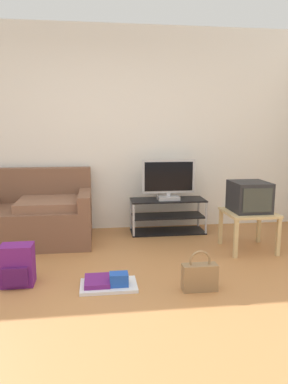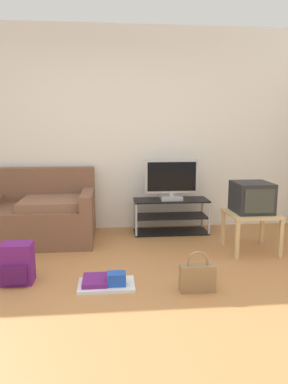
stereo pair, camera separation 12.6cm
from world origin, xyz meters
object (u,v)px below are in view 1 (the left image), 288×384
(couch, at_px, (8,216))
(tv_stand, at_px, (168,216))
(crt_tv, at_px, (249,197))
(floor_tray, at_px, (108,283))
(handbag, at_px, (200,276))
(backpack, at_px, (18,265))
(side_table, at_px, (249,217))
(flat_tv, at_px, (168,180))

(couch, bearing_deg, tv_stand, 4.28)
(crt_tv, bearing_deg, tv_stand, 134.08)
(couch, relative_size, floor_tray, 4.07)
(crt_tv, relative_size, floor_tray, 0.88)
(handbag, relative_size, floor_tray, 0.72)
(couch, bearing_deg, backpack, -74.05)
(tv_stand, height_order, side_table, same)
(side_table, xyz_separation_m, crt_tv, (0.00, 0.02, 0.24))
(couch, height_order, floor_tray, couch)
(tv_stand, relative_size, handbag, 2.76)
(tv_stand, distance_m, backpack, 2.19)
(handbag, xyz_separation_m, floor_tray, (-0.78, 0.16, -0.09))
(couch, height_order, side_table, couch)
(couch, bearing_deg, flat_tv, 3.65)
(side_table, height_order, backpack, side_table)
(couch, xyz_separation_m, handbag, (1.94, -1.62, -0.19))
(crt_tv, relative_size, backpack, 1.18)
(side_table, bearing_deg, flat_tv, 134.31)
(couch, height_order, crt_tv, couch)
(tv_stand, height_order, handbag, tv_stand)
(tv_stand, bearing_deg, handbag, -92.26)
(backpack, relative_size, handbag, 1.04)
(backpack, bearing_deg, handbag, -21.66)
(couch, xyz_separation_m, backpack, (0.37, -1.31, -0.14))
(tv_stand, distance_m, side_table, 1.13)
(couch, distance_m, crt_tv, 2.87)
(side_table, xyz_separation_m, backpack, (-2.41, -0.64, -0.20))
(side_table, bearing_deg, backpack, -165.07)
(couch, relative_size, crt_tv, 4.63)
(flat_tv, distance_m, backpack, 2.24)
(couch, distance_m, side_table, 2.86)
(flat_tv, xyz_separation_m, crt_tv, (0.77, -0.78, -0.09))
(crt_tv, bearing_deg, backpack, -164.71)
(side_table, relative_size, backpack, 1.47)
(crt_tv, relative_size, handbag, 1.22)
(floor_tray, bearing_deg, couch, 128.41)
(handbag, bearing_deg, flat_tv, 87.71)
(tv_stand, xyz_separation_m, handbag, (-0.07, -1.77, -0.10))
(tv_stand, bearing_deg, side_table, -46.49)
(crt_tv, distance_m, floor_tray, 1.91)
(flat_tv, height_order, floor_tray, flat_tv)
(handbag, distance_m, floor_tray, 0.80)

